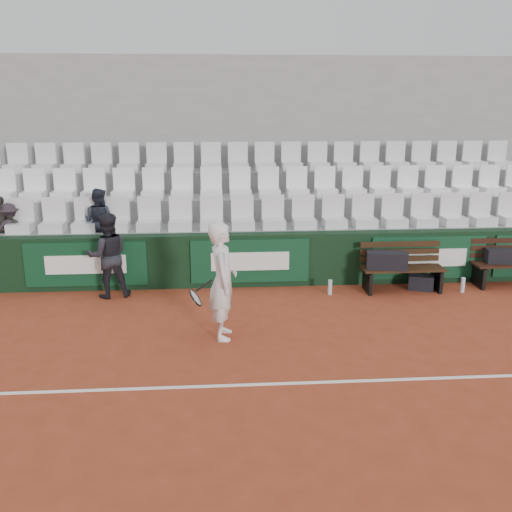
{
  "coord_description": "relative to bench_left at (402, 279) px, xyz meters",
  "views": [
    {
      "loc": [
        -0.84,
        -6.36,
        3.37
      ],
      "look_at": [
        -0.19,
        2.4,
        1.0
      ],
      "focal_mm": 40.0,
      "sensor_mm": 36.0,
      "label": 1
    }
  ],
  "objects": [
    {
      "name": "sports_bag_ground",
      "position": [
        0.38,
        0.06,
        -0.09
      ],
      "size": [
        0.52,
        0.41,
        0.27
      ],
      "primitive_type": "cube",
      "rotation": [
        0.0,
        0.0,
        -0.36
      ],
      "color": "black",
      "rests_on": "ground"
    },
    {
      "name": "grandstand_tier_back",
      "position": [
        -2.58,
        3.09,
        0.72
      ],
      "size": [
        18.0,
        0.95,
        1.9
      ],
      "primitive_type": "cube",
      "color": "gray",
      "rests_on": "ground"
    },
    {
      "name": "grandstand_tier_mid",
      "position": [
        -2.58,
        2.14,
        0.5
      ],
      "size": [
        18.0,
        0.95,
        1.45
      ],
      "primitive_type": "cube",
      "color": "#969693",
      "rests_on": "ground"
    },
    {
      "name": "tennis_player",
      "position": [
        -3.33,
        -1.9,
        0.64
      ],
      "size": [
        0.71,
        0.64,
        1.73
      ],
      "color": "white",
      "rests_on": "ground"
    },
    {
      "name": "seat_row_mid",
      "position": [
        -2.58,
        1.97,
        1.54
      ],
      "size": [
        11.9,
        0.44,
        0.63
      ],
      "primitive_type": "cube",
      "color": "white",
      "rests_on": "grandstand_tier_mid"
    },
    {
      "name": "spectator_a",
      "position": [
        -7.28,
        1.07,
        1.27
      ],
      "size": [
        0.73,
        0.59,
        0.99
      ],
      "primitive_type": "imported",
      "rotation": [
        0.0,
        0.0,
        3.54
      ],
      "color": "#271F25",
      "rests_on": "grandstand_tier_front"
    },
    {
      "name": "spectator_c",
      "position": [
        -5.62,
        1.07,
        1.4
      ],
      "size": [
        0.73,
        0.65,
        1.26
      ],
      "primitive_type": "imported",
      "rotation": [
        0.0,
        0.0,
        2.81
      ],
      "color": "#1E232D",
      "rests_on": "grandstand_tier_front"
    },
    {
      "name": "sports_bag_left",
      "position": [
        -0.32,
        -0.05,
        0.38
      ],
      "size": [
        0.77,
        0.45,
        0.31
      ],
      "primitive_type": "cube",
      "rotation": [
        0.0,
        0.0,
        -0.2
      ],
      "color": "black",
      "rests_on": "bench_left"
    },
    {
      "name": "bench_right",
      "position": [
        2.17,
        0.15,
        0.0
      ],
      "size": [
        1.5,
        0.56,
        0.45
      ],
      "primitive_type": "cube",
      "color": "black",
      "rests_on": "ground"
    },
    {
      "name": "sports_bag_right",
      "position": [
        1.94,
        0.19,
        0.36
      ],
      "size": [
        0.59,
        0.33,
        0.26
      ],
      "primitive_type": "cube",
      "rotation": [
        0.0,
        0.0,
        -0.12
      ],
      "color": "black",
      "rests_on": "bench_right"
    },
    {
      "name": "bench_left",
      "position": [
        0.0,
        0.0,
        0.0
      ],
      "size": [
        1.5,
        0.56,
        0.45
      ],
      "primitive_type": "cube",
      "color": "#311C0E",
      "rests_on": "ground"
    },
    {
      "name": "seat_row_back",
      "position": [
        -2.58,
        2.92,
        1.99
      ],
      "size": [
        11.9,
        0.44,
        0.63
      ],
      "primitive_type": "cube",
      "color": "silver",
      "rests_on": "grandstand_tier_back"
    },
    {
      "name": "water_bottle_near",
      "position": [
        -1.36,
        -0.11,
        -0.09
      ],
      "size": [
        0.08,
        0.08,
        0.27
      ],
      "primitive_type": "cylinder",
      "color": "#B1C4C9",
      "rests_on": "ground"
    },
    {
      "name": "back_barrier",
      "position": [
        -2.51,
        0.56,
        0.28
      ],
      "size": [
        18.0,
        0.34,
        1.0
      ],
      "color": "black",
      "rests_on": "ground"
    },
    {
      "name": "grandstand_tier_front",
      "position": [
        -2.58,
        1.19,
        0.28
      ],
      "size": [
        18.0,
        0.95,
        1.0
      ],
      "primitive_type": "cube",
      "color": "gray",
      "rests_on": "ground"
    },
    {
      "name": "ball_kid",
      "position": [
        -5.32,
        0.08,
        0.53
      ],
      "size": [
        0.86,
        0.74,
        1.52
      ],
      "primitive_type": "imported",
      "rotation": [
        0.0,
        0.0,
        3.39
      ],
      "color": "black",
      "rests_on": "ground"
    },
    {
      "name": "ground",
      "position": [
        -2.58,
        -3.43,
        -0.23
      ],
      "size": [
        80.0,
        80.0,
        0.0
      ],
      "primitive_type": "plane",
      "color": "#9A3C22",
      "rests_on": "ground"
    },
    {
      "name": "court_baseline",
      "position": [
        -2.58,
        -3.43,
        -0.22
      ],
      "size": [
        18.0,
        0.06,
        0.01
      ],
      "primitive_type": "cube",
      "color": "white",
      "rests_on": "ground"
    },
    {
      "name": "seat_row_front",
      "position": [
        -2.58,
        1.02,
        1.09
      ],
      "size": [
        11.9,
        0.44,
        0.63
      ],
      "primitive_type": "cube",
      "color": "silver",
      "rests_on": "grandstand_tier_front"
    },
    {
      "name": "water_bottle_far",
      "position": [
        1.09,
        -0.16,
        -0.09
      ],
      "size": [
        0.08,
        0.08,
        0.28
      ],
      "primitive_type": "cylinder",
      "color": "silver",
      "rests_on": "ground"
    },
    {
      "name": "grandstand_rear_wall",
      "position": [
        -2.58,
        3.72,
        1.98
      ],
      "size": [
        18.0,
        0.3,
        4.4
      ],
      "primitive_type": "cube",
      "color": "gray",
      "rests_on": "ground"
    }
  ]
}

